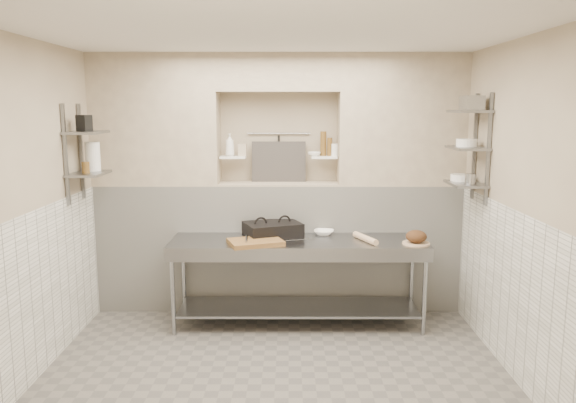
{
  "coord_description": "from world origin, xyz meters",
  "views": [
    {
      "loc": [
        0.11,
        -4.38,
        2.24
      ],
      "look_at": [
        0.1,
        0.9,
        1.35
      ],
      "focal_mm": 35.0,
      "sensor_mm": 36.0,
      "label": 1
    }
  ],
  "objects_px": {
    "bottle_soap": "(230,145)",
    "prep_table": "(298,265)",
    "rolling_pin": "(365,238)",
    "bread_loaf": "(416,236)",
    "jug_left": "(93,157)",
    "mixing_bowl": "(324,232)",
    "bowl_alcove": "(314,154)",
    "cutting_board": "(255,242)",
    "panini_press": "(273,230)"
  },
  "relations": [
    {
      "from": "cutting_board",
      "to": "bread_loaf",
      "type": "bearing_deg",
      "value": 0.64
    },
    {
      "from": "cutting_board",
      "to": "rolling_pin",
      "type": "distance_m",
      "value": 1.11
    },
    {
      "from": "jug_left",
      "to": "panini_press",
      "type": "bearing_deg",
      "value": 4.98
    },
    {
      "from": "cutting_board",
      "to": "rolling_pin",
      "type": "height_order",
      "value": "rolling_pin"
    },
    {
      "from": "panini_press",
      "to": "rolling_pin",
      "type": "distance_m",
      "value": 0.96
    },
    {
      "from": "mixing_bowl",
      "to": "bread_loaf",
      "type": "distance_m",
      "value": 0.98
    },
    {
      "from": "panini_press",
      "to": "cutting_board",
      "type": "bearing_deg",
      "value": -137.18
    },
    {
      "from": "prep_table",
      "to": "bottle_soap",
      "type": "distance_m",
      "value": 1.5
    },
    {
      "from": "panini_press",
      "to": "rolling_pin",
      "type": "height_order",
      "value": "panini_press"
    },
    {
      "from": "panini_press",
      "to": "bowl_alcove",
      "type": "distance_m",
      "value": 0.97
    },
    {
      "from": "prep_table",
      "to": "bowl_alcove",
      "type": "xyz_separation_m",
      "value": [
        0.18,
        0.56,
        1.09
      ]
    },
    {
      "from": "bottle_soap",
      "to": "mixing_bowl",
      "type": "bearing_deg",
      "value": -15.08
    },
    {
      "from": "rolling_pin",
      "to": "bowl_alcove",
      "type": "relative_size",
      "value": 2.94
    },
    {
      "from": "mixing_bowl",
      "to": "bread_loaf",
      "type": "bearing_deg",
      "value": -24.49
    },
    {
      "from": "panini_press",
      "to": "mixing_bowl",
      "type": "relative_size",
      "value": 3.12
    },
    {
      "from": "bowl_alcove",
      "to": "panini_press",
      "type": "bearing_deg",
      "value": -138.1
    },
    {
      "from": "bread_loaf",
      "to": "rolling_pin",
      "type": "bearing_deg",
      "value": 167.06
    },
    {
      "from": "bottle_soap",
      "to": "prep_table",
      "type": "bearing_deg",
      "value": -35.57
    },
    {
      "from": "rolling_pin",
      "to": "jug_left",
      "type": "bearing_deg",
      "value": 179.05
    },
    {
      "from": "panini_press",
      "to": "bread_loaf",
      "type": "distance_m",
      "value": 1.46
    },
    {
      "from": "prep_table",
      "to": "cutting_board",
      "type": "xyz_separation_m",
      "value": [
        -0.43,
        -0.17,
        0.28
      ]
    },
    {
      "from": "prep_table",
      "to": "bread_loaf",
      "type": "bearing_deg",
      "value": -7.38
    },
    {
      "from": "panini_press",
      "to": "bottle_soap",
      "type": "xyz_separation_m",
      "value": [
        -0.47,
        0.37,
        0.86
      ]
    },
    {
      "from": "rolling_pin",
      "to": "jug_left",
      "type": "height_order",
      "value": "jug_left"
    },
    {
      "from": "rolling_pin",
      "to": "mixing_bowl",
      "type": "bearing_deg",
      "value": 143.86
    },
    {
      "from": "jug_left",
      "to": "bread_loaf",
      "type": "bearing_deg",
      "value": -2.8
    },
    {
      "from": "panini_press",
      "to": "prep_table",
      "type": "bearing_deg",
      "value": -52.55
    },
    {
      "from": "cutting_board",
      "to": "bottle_soap",
      "type": "relative_size",
      "value": 2.07
    },
    {
      "from": "prep_table",
      "to": "panini_press",
      "type": "bearing_deg",
      "value": 148.63
    },
    {
      "from": "panini_press",
      "to": "jug_left",
      "type": "bearing_deg",
      "value": 163.79
    },
    {
      "from": "panini_press",
      "to": "bread_loaf",
      "type": "height_order",
      "value": "panini_press"
    },
    {
      "from": "mixing_bowl",
      "to": "bowl_alcove",
      "type": "bearing_deg",
      "value": 107.19
    },
    {
      "from": "mixing_bowl",
      "to": "rolling_pin",
      "type": "relative_size",
      "value": 0.51
    },
    {
      "from": "mixing_bowl",
      "to": "bottle_soap",
      "type": "relative_size",
      "value": 0.86
    },
    {
      "from": "cutting_board",
      "to": "jug_left",
      "type": "bearing_deg",
      "value": 173.84
    },
    {
      "from": "cutting_board",
      "to": "jug_left",
      "type": "distance_m",
      "value": 1.83
    },
    {
      "from": "prep_table",
      "to": "jug_left",
      "type": "relative_size",
      "value": 9.11
    },
    {
      "from": "mixing_bowl",
      "to": "bowl_alcove",
      "type": "xyz_separation_m",
      "value": [
        -0.1,
        0.31,
        0.81
      ]
    },
    {
      "from": "mixing_bowl",
      "to": "bottle_soap",
      "type": "height_order",
      "value": "bottle_soap"
    },
    {
      "from": "bread_loaf",
      "to": "prep_table",
      "type": "bearing_deg",
      "value": 172.62
    },
    {
      "from": "rolling_pin",
      "to": "bread_loaf",
      "type": "xyz_separation_m",
      "value": [
        0.49,
        -0.11,
        0.05
      ]
    },
    {
      "from": "mixing_bowl",
      "to": "bottle_soap",
      "type": "bearing_deg",
      "value": 164.92
    },
    {
      "from": "bread_loaf",
      "to": "cutting_board",
      "type": "bearing_deg",
      "value": -179.36
    },
    {
      "from": "bottle_soap",
      "to": "jug_left",
      "type": "relative_size",
      "value": 0.86
    },
    {
      "from": "prep_table",
      "to": "jug_left",
      "type": "height_order",
      "value": "jug_left"
    },
    {
      "from": "prep_table",
      "to": "bread_loaf",
      "type": "distance_m",
      "value": 1.22
    },
    {
      "from": "rolling_pin",
      "to": "bottle_soap",
      "type": "distance_m",
      "value": 1.77
    },
    {
      "from": "bread_loaf",
      "to": "bottle_soap",
      "type": "bearing_deg",
      "value": 160.38
    },
    {
      "from": "bread_loaf",
      "to": "jug_left",
      "type": "height_order",
      "value": "jug_left"
    },
    {
      "from": "mixing_bowl",
      "to": "rolling_pin",
      "type": "xyz_separation_m",
      "value": [
        0.4,
        -0.29,
        0.01
      ]
    }
  ]
}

